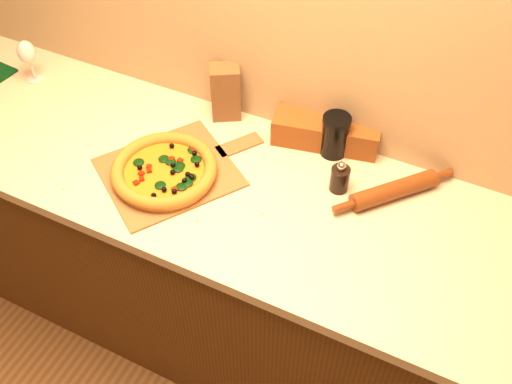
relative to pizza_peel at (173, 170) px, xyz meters
name	(u,v)px	position (x,y,z in m)	size (l,w,h in m)	color
cabinet	(241,273)	(0.21, 0.03, -0.47)	(2.80, 0.65, 0.86)	#4C2D10
countertop	(238,190)	(0.21, 0.03, -0.02)	(2.84, 0.68, 0.04)	beige
pizza_peel	(173,170)	(0.00, 0.00, 0.00)	(0.51, 0.55, 0.01)	brown
pizza	(164,170)	(-0.01, -0.03, 0.03)	(0.33, 0.33, 0.05)	#B37C2C
bottle_cap	(196,189)	(0.10, -0.04, 0.00)	(0.02, 0.02, 0.01)	black
pepper_grinder	(340,178)	(0.50, 0.16, 0.04)	(0.06, 0.06, 0.11)	black
rolling_pin	(394,190)	(0.66, 0.20, 0.02)	(0.29, 0.32, 0.06)	#612A10
bread_bag	(326,132)	(0.38, 0.33, 0.04)	(0.35, 0.11, 0.10)	#613612
wine_glass	(27,53)	(-0.72, 0.19, 0.11)	(0.07, 0.07, 0.16)	silver
paper_bag	(226,92)	(0.02, 0.32, 0.09)	(0.10, 0.08, 0.20)	brown
dark_jar	(335,135)	(0.42, 0.30, 0.07)	(0.09, 0.09, 0.15)	black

